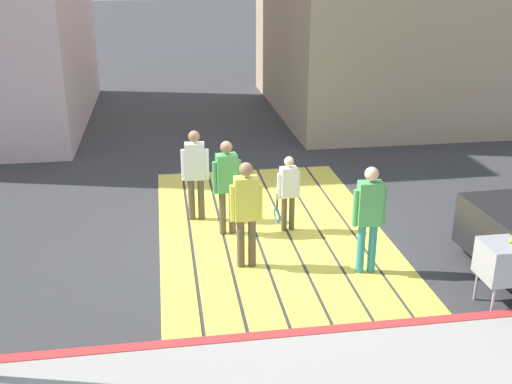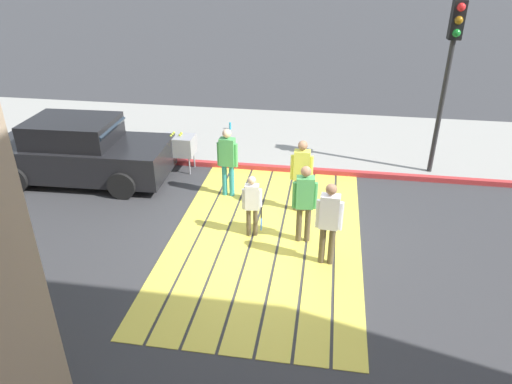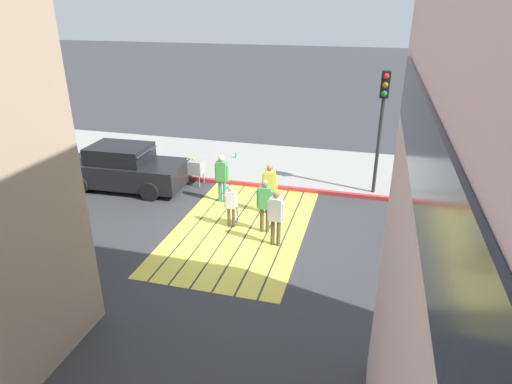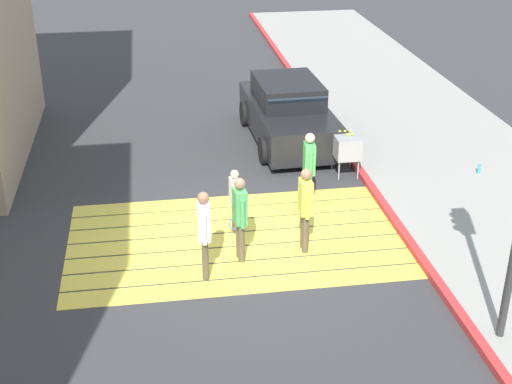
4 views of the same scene
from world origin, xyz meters
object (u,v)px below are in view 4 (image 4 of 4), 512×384
at_px(pedestrian_child_with_racket, 235,198).
at_px(car_parked_near_curb, 288,113).
at_px(tennis_ball_cart, 346,145).
at_px(pedestrian_teen_behind, 204,229).
at_px(pedestrian_adult_side, 240,213).
at_px(water_bottle, 479,169).
at_px(pedestrian_adult_trailing, 305,204).
at_px(pedestrian_adult_lead, 309,165).

bearing_deg(pedestrian_child_with_racket, car_parked_near_curb, -112.84).
height_order(tennis_ball_cart, pedestrian_teen_behind, pedestrian_teen_behind).
bearing_deg(pedestrian_adult_side, tennis_ball_cart, -130.12).
xyz_separation_m(water_bottle, pedestrian_adult_trailing, (4.63, 2.57, 0.74)).
xyz_separation_m(pedestrian_adult_lead, pedestrian_teen_behind, (2.36, 2.36, -0.01)).
xyz_separation_m(pedestrian_adult_side, pedestrian_child_with_racket, (-0.04, -1.03, -0.20)).
bearing_deg(pedestrian_adult_trailing, tennis_ball_cart, -116.99).
bearing_deg(pedestrian_child_with_racket, pedestrian_adult_trailing, 143.59).
bearing_deg(car_parked_near_curb, water_bottle, 142.47).
relative_size(car_parked_near_curb, pedestrian_adult_trailing, 2.61).
bearing_deg(water_bottle, tennis_ball_cart, -13.67).
bearing_deg(car_parked_near_curb, pedestrian_adult_side, 70.64).
bearing_deg(tennis_ball_cart, pedestrian_child_with_racket, 40.12).
bearing_deg(pedestrian_child_with_racket, pedestrian_adult_side, 88.00).
bearing_deg(pedestrian_teen_behind, pedestrian_child_with_racket, -115.49).
relative_size(tennis_ball_cart, pedestrian_adult_lead, 0.61).
bearing_deg(water_bottle, pedestrian_teen_behind, 26.07).
height_order(car_parked_near_curb, pedestrian_adult_lead, pedestrian_adult_lead).
relative_size(water_bottle, pedestrian_adult_trailing, 0.13).
bearing_deg(pedestrian_adult_trailing, water_bottle, -150.99).
xyz_separation_m(car_parked_near_curb, pedestrian_child_with_racket, (1.96, 4.66, 0.02)).
distance_m(water_bottle, pedestrian_child_with_racket, 6.09).
height_order(water_bottle, pedestrian_child_with_racket, pedestrian_child_with_racket).
bearing_deg(water_bottle, pedestrian_adult_lead, 11.37).
relative_size(tennis_ball_cart, pedestrian_child_with_racket, 0.76).
relative_size(pedestrian_adult_lead, pedestrian_teen_behind, 1.01).
height_order(car_parked_near_curb, tennis_ball_cart, car_parked_near_curb).
height_order(car_parked_near_curb, pedestrian_teen_behind, pedestrian_teen_behind).
height_order(tennis_ball_cart, water_bottle, tennis_ball_cart).
bearing_deg(pedestrian_adult_lead, tennis_ball_cart, -128.02).
xyz_separation_m(water_bottle, pedestrian_adult_lead, (4.18, 0.84, 0.74)).
distance_m(pedestrian_teen_behind, pedestrian_child_with_racket, 1.68).
relative_size(water_bottle, pedestrian_teen_behind, 0.13).
relative_size(water_bottle, pedestrian_child_with_racket, 0.16).
distance_m(car_parked_near_curb, tennis_ball_cart, 2.42).
bearing_deg(pedestrian_adult_lead, pedestrian_teen_behind, 44.97).
distance_m(pedestrian_adult_lead, pedestrian_child_with_racket, 1.86).
bearing_deg(pedestrian_teen_behind, tennis_ball_cart, -132.42).
bearing_deg(pedestrian_teen_behind, car_parked_near_curb, -113.50).
bearing_deg(pedestrian_child_with_racket, pedestrian_teen_behind, 64.51).
xyz_separation_m(pedestrian_adult_side, pedestrian_teen_behind, (0.68, 0.48, 0.01)).
distance_m(tennis_ball_cart, water_bottle, 3.08).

